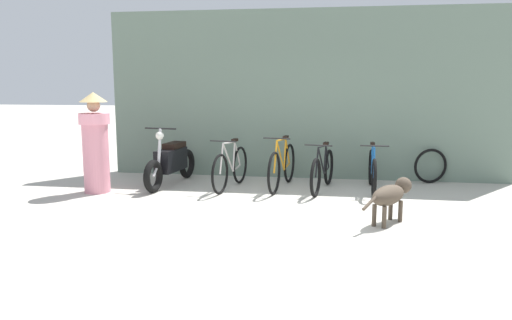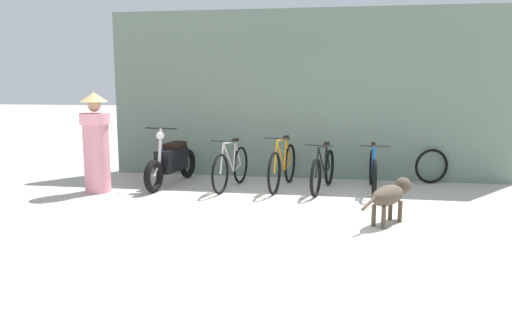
{
  "view_description": "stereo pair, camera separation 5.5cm",
  "coord_description": "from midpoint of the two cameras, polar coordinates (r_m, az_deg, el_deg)",
  "views": [
    {
      "loc": [
        0.56,
        -6.38,
        1.85
      ],
      "look_at": [
        -0.62,
        1.1,
        0.65
      ],
      "focal_mm": 35.0,
      "sensor_mm": 36.0,
      "label": 1
    },
    {
      "loc": [
        0.62,
        -6.37,
        1.85
      ],
      "look_at": [
        -0.62,
        1.1,
        0.65
      ],
      "focal_mm": 35.0,
      "sensor_mm": 36.0,
      "label": 2
    }
  ],
  "objects": [
    {
      "name": "ground_plane",
      "position": [
        6.66,
        3.96,
        -7.13
      ],
      "size": [
        60.0,
        60.0,
        0.0
      ],
      "primitive_type": "plane",
      "color": "#B7B2A5"
    },
    {
      "name": "shop_wall_back",
      "position": [
        9.61,
        5.9,
        7.42
      ],
      "size": [
        7.61,
        0.2,
        3.18
      ],
      "color": "slate",
      "rests_on": "ground"
    },
    {
      "name": "bicycle_0",
      "position": [
        8.65,
        -2.7,
        -0.91
      ],
      "size": [
        0.46,
        1.62,
        0.88
      ],
      "rotation": [
        0.0,
        0.0,
        -1.73
      ],
      "color": "black",
      "rests_on": "ground"
    },
    {
      "name": "bicycle_1",
      "position": [
        8.68,
        3.24,
        -0.76
      ],
      "size": [
        0.46,
        1.77,
        0.93
      ],
      "rotation": [
        0.0,
        0.0,
        -1.72
      ],
      "color": "black",
      "rests_on": "ground"
    },
    {
      "name": "bicycle_2",
      "position": [
        8.56,
        7.84,
        -1.24
      ],
      "size": [
        0.48,
        1.66,
        0.83
      ],
      "rotation": [
        0.0,
        0.0,
        -1.76
      ],
      "color": "black",
      "rests_on": "ground"
    },
    {
      "name": "bicycle_3",
      "position": [
        8.68,
        13.39,
        -1.27
      ],
      "size": [
        0.46,
        1.7,
        0.83
      ],
      "rotation": [
        0.0,
        0.0,
        -1.59
      ],
      "color": "black",
      "rests_on": "ground"
    },
    {
      "name": "motorcycle",
      "position": [
        9.06,
        -9.45,
        -0.24
      ],
      "size": [
        0.58,
        1.9,
        1.07
      ],
      "rotation": [
        0.0,
        0.0,
        -1.71
      ],
      "color": "black",
      "rests_on": "ground"
    },
    {
      "name": "stray_dog",
      "position": [
        6.77,
        15.36,
        -3.84
      ],
      "size": [
        0.75,
        0.99,
        0.57
      ],
      "rotation": [
        0.0,
        0.0,
        0.96
      ],
      "color": "#4C3F33",
      "rests_on": "ground"
    },
    {
      "name": "person_in_robes",
      "position": [
        8.71,
        -17.65,
        2.06
      ],
      "size": [
        0.66,
        0.66,
        1.67
      ],
      "rotation": [
        0.0,
        0.0,
        3.54
      ],
      "color": "pink",
      "rests_on": "ground"
    },
    {
      "name": "spare_tire_left",
      "position": [
        9.62,
        19.58,
        -0.67
      ],
      "size": [
        0.62,
        0.24,
        0.64
      ],
      "rotation": [
        0.0,
        0.0,
        0.31
      ],
      "color": "black",
      "rests_on": "ground"
    }
  ]
}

